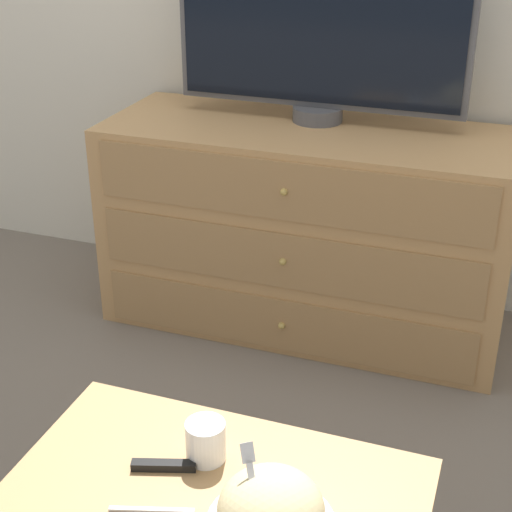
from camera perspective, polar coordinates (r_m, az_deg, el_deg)
name	(u,v)px	position (r m, az deg, el deg)	size (l,w,h in m)	color
ground_plane	(320,280)	(3.18, 4.67, -1.78)	(12.00, 12.00, 0.00)	#70665B
dresser	(306,229)	(2.75, 3.69, 2.00)	(1.39, 0.56, 0.72)	tan
tv	(321,14)	(2.64, 4.78, 17.12)	(0.98, 0.17, 0.68)	#515156
drink_cup	(206,443)	(1.66, -3.68, -13.41)	(0.08, 0.08, 0.09)	white
knife	(152,510)	(1.58, -7.60, -17.82)	(0.16, 0.06, 0.01)	silver
remote_control	(164,466)	(1.66, -6.73, -14.90)	(0.13, 0.06, 0.02)	black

